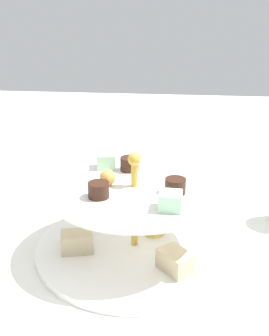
% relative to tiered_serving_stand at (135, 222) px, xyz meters
% --- Properties ---
extents(ground_plane, '(2.40, 2.40, 0.00)m').
position_rel_tiered_serving_stand_xyz_m(ground_plane, '(-0.00, -0.00, -0.05)').
color(ground_plane, silver).
extents(tiered_serving_stand, '(0.31, 0.31, 0.16)m').
position_rel_tiered_serving_stand_xyz_m(tiered_serving_stand, '(0.00, 0.00, 0.00)').
color(tiered_serving_stand, white).
rests_on(tiered_serving_stand, ground_plane).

